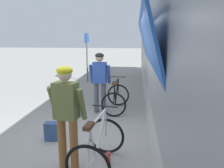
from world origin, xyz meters
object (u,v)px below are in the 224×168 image
at_px(bicycle_far_black, 116,98).
at_px(water_bottle_near_the_bikes, 108,158).
at_px(bicycle_near_white, 98,147).
at_px(water_bottle_by_the_backpack, 50,131).
at_px(backpack_on_platform, 52,131).
at_px(cyclist_near_in_olive, 67,109).
at_px(cyclist_far_in_blue, 100,78).
at_px(platform_sign_post, 87,49).

bearing_deg(bicycle_far_black, water_bottle_near_the_bikes, -87.33).
xyz_separation_m(bicycle_near_white, bicycle_far_black, (0.02, 2.93, 0.00)).
bearing_deg(water_bottle_by_the_backpack, bicycle_near_white, -40.63).
bearing_deg(backpack_on_platform, cyclist_near_in_olive, -56.23).
xyz_separation_m(cyclist_near_in_olive, cyclist_far_in_blue, (0.07, 2.77, 0.00)).
bearing_deg(cyclist_near_in_olive, water_bottle_near_the_bikes, 17.55).
relative_size(backpack_on_platform, platform_sign_post, 0.17).
distance_m(bicycle_near_white, backpack_on_platform, 1.51).
distance_m(cyclist_far_in_blue, water_bottle_by_the_backpack, 2.07).
bearing_deg(cyclist_near_in_olive, bicycle_far_black, 79.88).
bearing_deg(cyclist_far_in_blue, backpack_on_platform, -112.14).
height_order(cyclist_far_in_blue, bicycle_near_white, cyclist_far_in_blue).
relative_size(cyclist_near_in_olive, cyclist_far_in_blue, 1.00).
relative_size(bicycle_far_black, water_bottle_near_the_bikes, 5.47).
bearing_deg(bicycle_far_black, backpack_on_platform, -120.82).
relative_size(cyclist_near_in_olive, bicycle_far_black, 1.60).
xyz_separation_m(bicycle_near_white, water_bottle_near_the_bikes, (0.15, 0.19, -0.30)).
height_order(cyclist_far_in_blue, water_bottle_near_the_bikes, cyclist_far_in_blue).
distance_m(cyclist_near_in_olive, backpack_on_platform, 1.43).
distance_m(backpack_on_platform, platform_sign_post, 6.42).
xyz_separation_m(bicycle_far_black, water_bottle_by_the_backpack, (-1.36, -1.79, -0.31)).
bearing_deg(platform_sign_post, cyclist_near_in_olive, -79.48).
height_order(cyclist_far_in_blue, backpack_on_platform, cyclist_far_in_blue).
distance_m(cyclist_far_in_blue, backpack_on_platform, 2.17).
bearing_deg(cyclist_far_in_blue, cyclist_near_in_olive, -91.37).
bearing_deg(water_bottle_near_the_bikes, platform_sign_post, 105.93).
distance_m(bicycle_near_white, water_bottle_by_the_backpack, 1.79).
relative_size(bicycle_near_white, platform_sign_post, 0.48).
relative_size(bicycle_far_black, platform_sign_post, 0.46).
relative_size(cyclist_far_in_blue, water_bottle_near_the_bikes, 8.77).
height_order(water_bottle_near_the_bikes, platform_sign_post, platform_sign_post).
relative_size(water_bottle_by_the_backpack, platform_sign_post, 0.08).
xyz_separation_m(water_bottle_by_the_backpack, platform_sign_post, (-0.50, 5.99, 1.53)).
height_order(bicycle_far_black, platform_sign_post, platform_sign_post).
xyz_separation_m(bicycle_near_white, platform_sign_post, (-1.83, 7.14, 1.22)).
height_order(cyclist_near_in_olive, water_bottle_near_the_bikes, cyclist_near_in_olive).
relative_size(cyclist_near_in_olive, water_bottle_near_the_bikes, 8.77).
bearing_deg(water_bottle_near_the_bikes, backpack_on_platform, 151.77).
bearing_deg(water_bottle_near_the_bikes, bicycle_far_black, 92.67).
relative_size(bicycle_near_white, bicycle_far_black, 1.05).
bearing_deg(backpack_on_platform, bicycle_near_white, -40.00).
bearing_deg(cyclist_far_in_blue, water_bottle_by_the_backpack, -119.31).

